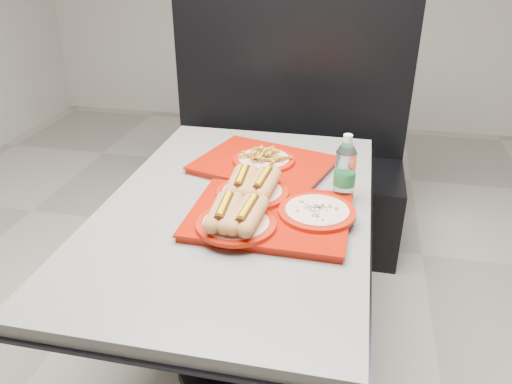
% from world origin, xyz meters
% --- Properties ---
extents(ground, '(6.00, 6.00, 0.00)m').
position_xyz_m(ground, '(0.00, 0.00, 0.00)').
color(ground, '#9A948A').
rests_on(ground, ground).
extents(diner_table, '(0.92, 1.42, 0.75)m').
position_xyz_m(diner_table, '(0.00, 0.00, 0.58)').
color(diner_table, black).
rests_on(diner_table, ground).
extents(booth_bench, '(1.30, 0.57, 1.35)m').
position_xyz_m(booth_bench, '(0.00, 1.09, 0.40)').
color(booth_bench, black).
rests_on(booth_bench, ground).
extents(tray_near, '(0.53, 0.46, 0.11)m').
position_xyz_m(tray_near, '(0.11, -0.09, 0.79)').
color(tray_near, '#951104').
rests_on(tray_near, diner_table).
extents(tray_far, '(0.59, 0.51, 0.10)m').
position_xyz_m(tray_far, '(0.03, 0.30, 0.78)').
color(tray_far, '#951104').
rests_on(tray_far, diner_table).
extents(water_bottle, '(0.07, 0.07, 0.24)m').
position_xyz_m(water_bottle, '(0.35, 0.11, 0.85)').
color(water_bottle, silver).
rests_on(water_bottle, diner_table).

